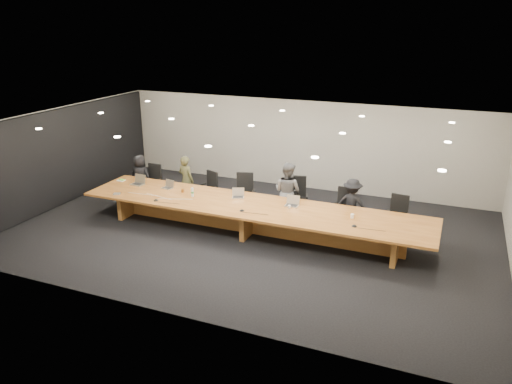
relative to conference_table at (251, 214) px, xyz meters
The scene contains 28 objects.
ground 0.52m from the conference_table, ahead, with size 12.00×12.00×0.00m, color black.
back_wall 4.10m from the conference_table, 90.00° to the left, with size 12.00×0.02×2.80m, color beige.
left_wall_panel 6.00m from the conference_table, behind, with size 0.08×7.84×2.74m, color black.
conference_table is the anchor object (origin of this frame).
chair_far_left 3.99m from the conference_table, 161.97° to the left, with size 0.54×0.54×1.06m, color black, non-canonical shape.
chair_left 2.37m from the conference_table, 145.51° to the left, with size 0.52×0.52×1.02m, color black, non-canonical shape.
chair_mid_left 1.46m from the conference_table, 121.27° to the left, with size 0.57×0.57×1.12m, color black, non-canonical shape.
chair_mid_right 1.53m from the conference_table, 60.21° to the left, with size 0.60×0.60×1.18m, color black, non-canonical shape.
chair_right 2.41m from the conference_table, 31.69° to the left, with size 0.54×0.54×1.05m, color black, non-canonical shape.
chair_far_right 3.62m from the conference_table, 19.28° to the left, with size 0.54×0.54×1.06m, color black, non-canonical shape.
person_a 4.30m from the conference_table, 164.26° to the left, with size 0.65×0.43×1.34m, color black.
person_b 2.87m from the conference_table, 154.61° to the left, with size 0.53×0.35×1.45m, color #3E3D22.
person_c 1.33m from the conference_table, 64.78° to the left, with size 0.78×0.61×1.61m, color #525254.
person_d 2.59m from the conference_table, 28.28° to the left, with size 0.87×0.50×1.35m, color black.
laptop_a 3.64m from the conference_table, behind, with size 0.36×0.26×0.28m, color tan, non-canonical shape.
laptop_b 2.70m from the conference_table, behind, with size 0.29×0.21×0.23m, color tan, non-canonical shape.
laptop_c 0.74m from the conference_table, 145.13° to the left, with size 0.31×0.23×0.25m, color #BFAB92, non-canonical shape.
laptop_d 1.07m from the conference_table, 18.59° to the left, with size 0.33×0.24×0.26m, color #C2AF94, non-canonical shape.
water_bottle 1.72m from the conference_table, behind, with size 0.07×0.07×0.23m, color silver.
amber_mug 2.12m from the conference_table, behind, with size 0.07×0.07×0.09m, color brown.
paper_cup_near 1.00m from the conference_table, ahead, with size 0.07×0.07×0.08m, color silver.
paper_cup_far 2.54m from the conference_table, ahead, with size 0.09×0.09×0.10m, color white.
notepad 4.29m from the conference_table, behind, with size 0.21×0.17×0.01m, color silver.
lime_gadget 4.27m from the conference_table, behind, with size 0.15×0.08×0.02m, color #60C133.
av_box 3.69m from the conference_table, behind, with size 0.18×0.13×0.03m, color silver.
mic_left 2.50m from the conference_table, 165.37° to the right, with size 0.13×0.13×0.03m, color black.
mic_center 0.52m from the conference_table, 97.91° to the right, with size 0.12×0.12×0.03m, color black.
mic_right 2.70m from the conference_table, ahead, with size 0.13×0.13×0.03m, color black.
Camera 1 is at (4.57, -10.77, 5.17)m, focal length 35.00 mm.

